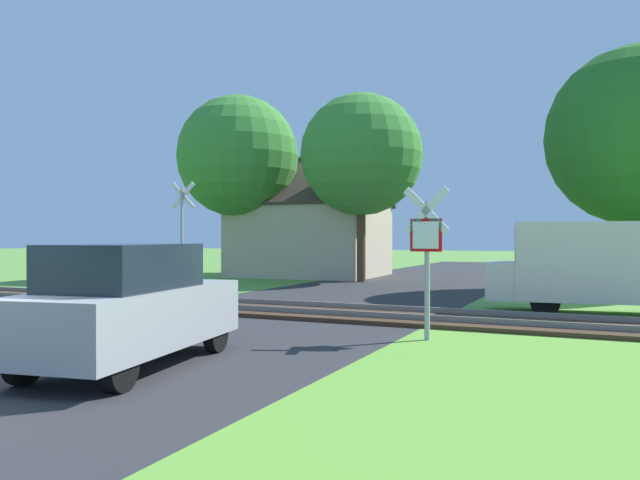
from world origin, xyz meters
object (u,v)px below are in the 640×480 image
(house, at_px, (311,236))
(tree_left, at_px, (238,157))
(mail_truck, at_px, (598,263))
(crossing_sign_far, at_px, (182,230))
(parked_car, at_px, (129,305))
(tree_center, at_px, (361,155))
(tree_right, at_px, (638,136))
(stop_sign_near, at_px, (427,249))

(house, distance_m, tree_left, 5.12)
(mail_truck, bearing_deg, house, 42.42)
(crossing_sign_far, xyz_separation_m, mail_truck, (11.98, 0.45, -0.84))
(mail_truck, bearing_deg, parked_car, 139.52)
(crossing_sign_far, bearing_deg, house, 90.68)
(tree_center, bearing_deg, parked_car, -80.29)
(house, bearing_deg, tree_center, -39.33)
(tree_left, distance_m, mail_truck, 17.86)
(tree_center, height_order, mail_truck, tree_center)
(tree_right, bearing_deg, house, 167.86)
(stop_sign_near, bearing_deg, mail_truck, -112.03)
(stop_sign_near, xyz_separation_m, tree_left, (-12.47, 13.59, 3.94))
(parked_car, bearing_deg, tree_center, 90.71)
(stop_sign_near, height_order, tree_right, tree_right)
(tree_left, relative_size, mail_truck, 1.65)
(mail_truck, xyz_separation_m, parked_car, (-6.12, -9.50, -0.34))
(tree_right, distance_m, mail_truck, 8.77)
(house, bearing_deg, mail_truck, -42.01)
(crossing_sign_far, relative_size, tree_left, 0.43)
(tree_right, distance_m, parked_car, 19.17)
(mail_truck, bearing_deg, tree_left, 54.24)
(tree_left, bearing_deg, mail_truck, -28.07)
(tree_left, xyz_separation_m, mail_truck, (15.29, -8.15, -4.35))
(mail_truck, distance_m, parked_car, 11.30)
(tree_left, bearing_deg, tree_right, -1.77)
(mail_truck, bearing_deg, stop_sign_near, 144.89)
(stop_sign_near, distance_m, tree_right, 14.18)
(house, height_order, tree_center, tree_center)
(crossing_sign_far, relative_size, mail_truck, 0.71)
(stop_sign_near, bearing_deg, tree_center, -59.38)
(house, bearing_deg, parked_car, -73.93)
(parked_car, bearing_deg, stop_sign_near, 41.93)
(tree_left, xyz_separation_m, parked_car, (9.17, -17.65, -4.70))
(tree_right, xyz_separation_m, mail_truck, (-1.22, -7.64, -4.13))
(stop_sign_near, xyz_separation_m, house, (-9.92, 16.08, 0.26))
(crossing_sign_far, bearing_deg, tree_left, 107.81)
(tree_center, bearing_deg, tree_right, -1.28)
(stop_sign_near, bearing_deg, tree_right, -101.76)
(stop_sign_near, relative_size, mail_truck, 0.55)
(crossing_sign_far, bearing_deg, tree_center, 67.63)
(tree_left, height_order, mail_truck, tree_left)
(stop_sign_near, distance_m, house, 18.89)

